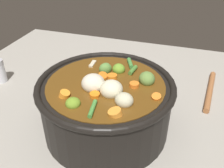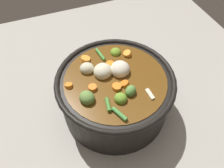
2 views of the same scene
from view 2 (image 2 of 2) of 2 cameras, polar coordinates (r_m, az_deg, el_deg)
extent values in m
plane|color=#9E998E|center=(0.68, 0.72, -5.89)|extent=(1.10, 1.10, 0.00)
cylinder|color=black|center=(0.63, 0.78, -2.70)|extent=(0.30, 0.30, 0.13)
torus|color=black|center=(0.58, 0.85, 1.06)|extent=(0.31, 0.31, 0.01)
cylinder|color=brown|center=(0.62, 0.78, -2.42)|extent=(0.26, 0.26, 0.12)
ellipsoid|color=olive|center=(0.53, -6.33, -3.50)|extent=(0.05, 0.05, 0.03)
ellipsoid|color=olive|center=(0.53, 2.19, -3.70)|extent=(0.04, 0.04, 0.03)
ellipsoid|color=#5C8B40|center=(0.54, 4.72, -1.80)|extent=(0.04, 0.04, 0.03)
ellipsoid|color=olive|center=(0.64, 0.90, 8.01)|extent=(0.04, 0.04, 0.02)
cylinder|color=orange|center=(0.56, 3.25, -0.05)|extent=(0.03, 0.03, 0.02)
cylinder|color=orange|center=(0.56, 1.18, -0.83)|extent=(0.03, 0.03, 0.01)
cylinder|color=orange|center=(0.62, -6.73, 6.15)|extent=(0.03, 0.03, 0.02)
cylinder|color=orange|center=(0.64, 3.97, 7.51)|extent=(0.03, 0.02, 0.02)
cylinder|color=orange|center=(0.61, -0.45, 4.95)|extent=(0.03, 0.03, 0.01)
cylinder|color=orange|center=(0.56, -4.91, -1.04)|extent=(0.03, 0.03, 0.01)
cylinder|color=orange|center=(0.57, -10.85, -0.47)|extent=(0.02, 0.02, 0.02)
ellipsoid|color=beige|center=(0.59, -6.34, 3.92)|extent=(0.05, 0.04, 0.03)
ellipsoid|color=beige|center=(0.59, 2.05, 3.74)|extent=(0.07, 0.07, 0.04)
ellipsoid|color=beige|center=(0.58, -2.34, 3.21)|extent=(0.06, 0.06, 0.04)
cylinder|color=#488F40|center=(0.51, 1.88, -7.55)|extent=(0.03, 0.04, 0.01)
cylinder|color=#4A8133|center=(0.52, -1.00, -5.22)|extent=(0.02, 0.04, 0.01)
cylinder|color=#488F3C|center=(0.63, -2.99, 7.51)|extent=(0.02, 0.05, 0.01)
cube|color=beige|center=(0.55, 9.53, -2.51)|extent=(0.01, 0.03, 0.01)
camera|label=1|loc=(0.79, -27.33, 36.62)|focal=39.78mm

